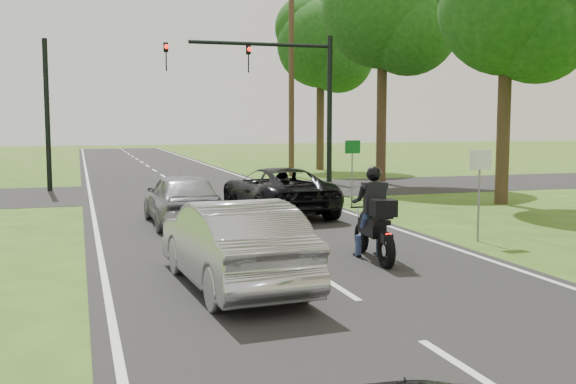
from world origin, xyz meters
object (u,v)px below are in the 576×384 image
object	(u,v)px
motorcycle_rider	(375,223)
sign_white	(480,173)
dark_suv	(277,190)
utility_pole_far	(291,75)
silver_suv	(182,198)
sign_green	(352,156)
silver_sedan	(233,243)
traffic_signal	(283,85)

from	to	relation	value
motorcycle_rider	sign_white	bearing A→B (deg)	26.85
dark_suv	utility_pole_far	size ratio (longest dim) A/B	0.50
dark_suv	silver_suv	bearing A→B (deg)	20.09
motorcycle_rider	sign_white	xyz separation A→B (m)	(3.19, 1.24, 0.84)
utility_pole_far	sign_green	world-z (taller)	utility_pole_far
silver_sedan	sign_green	distance (m)	12.42
silver_suv	sign_green	size ratio (longest dim) A/B	1.97
motorcycle_rider	silver_suv	bearing A→B (deg)	123.06
silver_suv	traffic_signal	size ratio (longest dim) A/B	0.66
sign_green	motorcycle_rider	bearing A→B (deg)	-110.14
dark_suv	sign_green	xyz separation A→B (m)	(3.34, 2.17, 0.88)
silver_sedan	sign_green	bearing A→B (deg)	-126.04
dark_suv	silver_suv	size ratio (longest dim) A/B	1.21
dark_suv	silver_sedan	xyz separation A→B (m)	(-3.22, -8.35, 0.03)
silver_sedan	sign_white	bearing A→B (deg)	-162.52
dark_suv	silver_sedan	distance (m)	8.95
motorcycle_rider	silver_suv	world-z (taller)	motorcycle_rider
sign_white	sign_green	world-z (taller)	same
motorcycle_rider	utility_pole_far	bearing A→B (deg)	82.62
sign_white	sign_green	distance (m)	8.00
silver_suv	sign_green	xyz separation A→B (m)	(6.37, 3.48, 0.87)
dark_suv	silver_suv	distance (m)	3.31
dark_suv	silver_sedan	bearing A→B (deg)	65.57
dark_suv	silver_sedan	size ratio (longest dim) A/B	1.13
silver_suv	utility_pole_far	xyz separation A→B (m)	(7.67, 14.50, 4.36)
traffic_signal	sign_white	size ratio (longest dim) A/B	3.00
dark_suv	sign_white	size ratio (longest dim) A/B	2.38
motorcycle_rider	utility_pole_far	size ratio (longest dim) A/B	0.22
silver_suv	sign_white	bearing A→B (deg)	142.83
silver_sedan	sign_white	world-z (taller)	sign_white
motorcycle_rider	traffic_signal	world-z (taller)	traffic_signal
silver_suv	sign_green	bearing A→B (deg)	-152.31
traffic_signal	sign_green	bearing A→B (deg)	-62.62
silver_suv	sign_white	distance (m)	7.70
sign_white	motorcycle_rider	bearing A→B (deg)	-158.80
dark_suv	utility_pole_far	world-z (taller)	utility_pole_far
silver_suv	sign_white	world-z (taller)	sign_white
utility_pole_far	silver_sedan	bearing A→B (deg)	-110.05
motorcycle_rider	silver_sedan	distance (m)	3.42
traffic_signal	sign_green	size ratio (longest dim) A/B	3.00
motorcycle_rider	dark_suv	bearing A→B (deg)	95.23
silver_sedan	silver_suv	bearing A→B (deg)	-95.60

